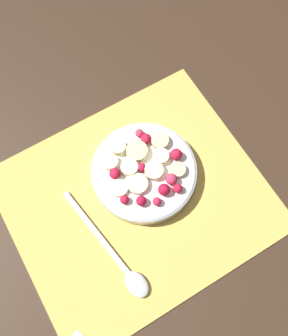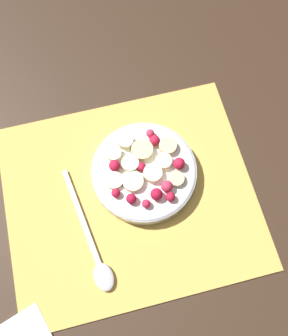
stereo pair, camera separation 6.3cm
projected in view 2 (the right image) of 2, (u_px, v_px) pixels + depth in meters
The scene contains 4 objects.
ground_plane at pixel (130, 196), 0.65m from camera, with size 3.00×3.00×0.00m, color #382619.
placemat at pixel (130, 196), 0.65m from camera, with size 0.43×0.37×0.01m.
fruit_bowl at pixel (144, 171), 0.65m from camera, with size 0.18×0.18×0.05m.
spoon at pixel (95, 255), 0.61m from camera, with size 0.05×0.22×0.01m.
Camera 2 is at (0.02, 0.18, 0.63)m, focal length 40.00 mm.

